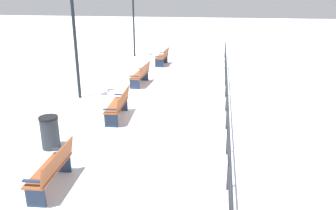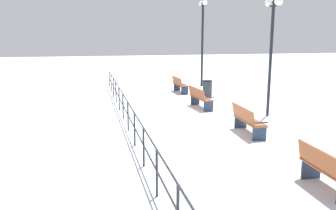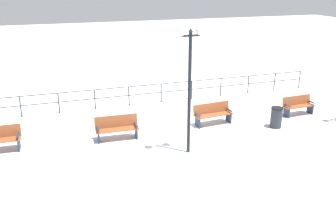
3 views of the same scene
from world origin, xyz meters
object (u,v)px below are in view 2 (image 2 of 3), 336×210
Objects in this scene: bench_third at (200,97)px; lamppost_middle at (272,29)px; bench_second at (247,120)px; bench_fourth at (179,84)px; trash_bin at (207,89)px; bench_nearest at (326,169)px; lamppost_far at (203,29)px.

lamppost_middle reaches higher than bench_third.
lamppost_middle is (1.91, 2.20, 2.83)m from bench_second.
lamppost_middle reaches higher than bench_fourth.
trash_bin reaches higher than bench_fourth.
bench_nearest is at bearing -108.83° from lamppost_middle.
lamppost_far is 5.01m from trash_bin.
bench_second reaches higher than bench_third.
bench_second reaches higher than trash_bin.
bench_third is 0.34× the size of lamppost_far.
lamppost_middle reaches higher than bench_second.
bench_fourth is 6.99m from lamppost_middle.
bench_third is 4.04m from lamppost_middle.
bench_nearest is at bearing -94.44° from bench_third.
lamppost_far reaches higher than bench_fourth.
bench_nearest is 0.91× the size of bench_fourth.
bench_nearest is at bearing -96.31° from trash_bin.
bench_second is 1.92× the size of trash_bin.
lamppost_far is at bearing 83.41° from bench_nearest.
bench_second is at bearing -98.07° from trash_bin.
bench_third is 2.62m from trash_bin.
bench_fourth is at bearing 90.92° from bench_nearest.
lamppost_middle is at bearing -77.02° from trash_bin.
trash_bin is at bearing -104.22° from lamppost_far.
bench_third reaches higher than bench_fourth.
bench_nearest is at bearing -91.34° from bench_second.
lamppost_middle is (1.96, -6.08, 2.84)m from bench_fourth.
bench_nearest reaches higher than bench_third.
bench_fourth is 1.78× the size of trash_bin.
trash_bin is (-0.99, 4.29, -2.86)m from lamppost_middle.
bench_fourth is at bearing 107.83° from lamppost_middle.
bench_nearest is 0.84× the size of bench_second.
lamppost_middle is 0.88× the size of lamppost_far.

